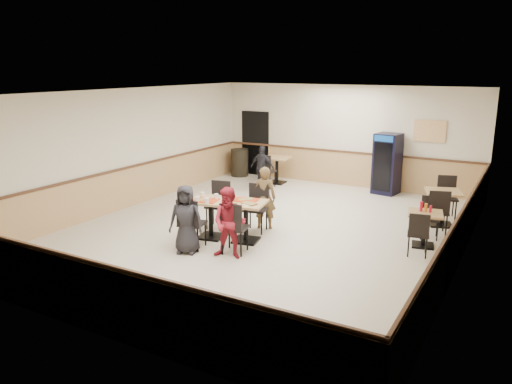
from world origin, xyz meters
The scene contains 20 objects.
ground centered at (0.00, 0.00, 0.00)m, with size 10.00×10.00×0.00m, color beige.
room_shell centered at (1.78, 2.55, 0.58)m, with size 10.00×10.00×10.00m.
main_table centered at (-0.41, -0.90, 0.56)m, with size 1.69×1.08×0.84m.
main_chairs centered at (-0.46, -0.91, 0.53)m, with size 1.73×2.07×1.06m.
diner_woman_left centered at (-0.71, -1.93, 0.67)m, with size 0.66×0.43×1.34m, color black.
diner_woman_right centered at (0.17, -1.75, 0.68)m, with size 0.66×0.52×1.36m, color maroon.
diner_man_opposite centered at (-0.11, 0.13, 0.70)m, with size 0.51×0.34×1.40m, color brown.
lone_diner centered at (-1.89, 3.27, 0.65)m, with size 0.76×0.32×1.30m, color black.
tabletop_clutter centered at (-0.46, -0.95, 0.87)m, with size 1.37×0.89×0.12m.
side_table_near centered at (3.22, 0.68, 0.47)m, with size 0.78×0.78×0.71m.
side_table_near_chair_south centered at (3.22, 0.12, 0.45)m, with size 0.41×0.41×0.90m, color black, non-canonical shape.
side_table_near_chair_north centered at (3.22, 1.25, 0.45)m, with size 0.41×0.41×0.90m, color black, non-canonical shape.
side_table_far centered at (3.29, 2.27, 0.54)m, with size 0.95×0.95×0.81m.
side_table_far_chair_south centered at (3.29, 1.63, 0.51)m, with size 0.48×0.48×1.03m, color black, non-canonical shape.
side_table_far_chair_north centered at (3.29, 2.92, 0.51)m, with size 0.48×0.48×1.03m, color black, non-canonical shape.
condiment_caddy centered at (3.19, 0.73, 0.80)m, with size 0.23×0.06×0.20m.
back_table centered at (-1.89, 4.20, 0.55)m, with size 0.83×0.83×0.82m.
back_table_chair_lone centered at (-1.89, 3.54, 0.52)m, with size 0.48×0.48×1.04m, color black, non-canonical shape.
pepsi_cooler centered at (1.39, 4.59, 0.86)m, with size 0.74×0.74×1.71m.
trash_bin centered at (-3.44, 4.55, 0.45)m, with size 0.56×0.56×0.89m, color black.
Camera 1 is at (4.96, -9.23, 3.52)m, focal length 35.00 mm.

